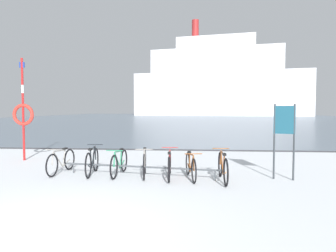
{
  "coord_description": "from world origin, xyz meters",
  "views": [
    {
      "loc": [
        2.39,
        -4.14,
        1.9
      ],
      "look_at": [
        1.37,
        8.04,
        1.23
      ],
      "focal_mm": 32.78,
      "sensor_mm": 36.0,
      "label": 1
    }
  ],
  "objects_px": {
    "bicycle_2": "(119,163)",
    "info_sign": "(284,128)",
    "bicycle_1": "(92,162)",
    "ferry_ship": "(219,83)",
    "bicycle_6": "(223,167)",
    "bicycle_4": "(170,165)",
    "bicycle_5": "(191,166)",
    "bicycle_3": "(145,163)",
    "rescue_post": "(23,112)",
    "bicycle_0": "(61,162)"
  },
  "relations": [
    {
      "from": "bicycle_3",
      "to": "rescue_post",
      "type": "relative_size",
      "value": 0.44
    },
    {
      "from": "info_sign",
      "to": "rescue_post",
      "type": "bearing_deg",
      "value": 164.49
    },
    {
      "from": "bicycle_4",
      "to": "bicycle_6",
      "type": "xyz_separation_m",
      "value": [
        1.43,
        -0.26,
        0.01
      ]
    },
    {
      "from": "bicycle_5",
      "to": "info_sign",
      "type": "bearing_deg",
      "value": 2.93
    },
    {
      "from": "bicycle_2",
      "to": "info_sign",
      "type": "xyz_separation_m",
      "value": [
        4.55,
        -0.18,
        1.03
      ]
    },
    {
      "from": "bicycle_0",
      "to": "ferry_ship",
      "type": "distance_m",
      "value": 84.95
    },
    {
      "from": "bicycle_6",
      "to": "info_sign",
      "type": "bearing_deg",
      "value": 10.98
    },
    {
      "from": "bicycle_1",
      "to": "bicycle_5",
      "type": "bearing_deg",
      "value": -6.36
    },
    {
      "from": "bicycle_3",
      "to": "rescue_post",
      "type": "xyz_separation_m",
      "value": [
        -4.9,
        2.33,
        1.4
      ]
    },
    {
      "from": "bicycle_0",
      "to": "bicycle_2",
      "type": "distance_m",
      "value": 1.78
    },
    {
      "from": "bicycle_5",
      "to": "rescue_post",
      "type": "height_order",
      "value": "rescue_post"
    },
    {
      "from": "bicycle_5",
      "to": "ferry_ship",
      "type": "distance_m",
      "value": 84.93
    },
    {
      "from": "bicycle_2",
      "to": "bicycle_3",
      "type": "distance_m",
      "value": 0.76
    },
    {
      "from": "bicycle_2",
      "to": "bicycle_6",
      "type": "bearing_deg",
      "value": -9.72
    },
    {
      "from": "bicycle_3",
      "to": "bicycle_0",
      "type": "bearing_deg",
      "value": 175.41
    },
    {
      "from": "bicycle_0",
      "to": "bicycle_3",
      "type": "distance_m",
      "value": 2.54
    },
    {
      "from": "bicycle_6",
      "to": "bicycle_3",
      "type": "bearing_deg",
      "value": 169.42
    },
    {
      "from": "bicycle_6",
      "to": "info_sign",
      "type": "distance_m",
      "value": 1.96
    },
    {
      "from": "info_sign",
      "to": "bicycle_3",
      "type": "bearing_deg",
      "value": 178.77
    },
    {
      "from": "bicycle_2",
      "to": "bicycle_4",
      "type": "height_order",
      "value": "bicycle_4"
    },
    {
      "from": "bicycle_2",
      "to": "info_sign",
      "type": "bearing_deg",
      "value": -2.24
    },
    {
      "from": "bicycle_1",
      "to": "ferry_ship",
      "type": "bearing_deg",
      "value": 82.98
    },
    {
      "from": "bicycle_4",
      "to": "rescue_post",
      "type": "xyz_separation_m",
      "value": [
        -5.62,
        2.47,
        1.42
      ]
    },
    {
      "from": "bicycle_1",
      "to": "bicycle_6",
      "type": "xyz_separation_m",
      "value": [
        3.7,
        -0.51,
        -0.01
      ]
    },
    {
      "from": "bicycle_1",
      "to": "bicycle_4",
      "type": "bearing_deg",
      "value": -6.34
    },
    {
      "from": "bicycle_5",
      "to": "bicycle_4",
      "type": "bearing_deg",
      "value": 173.56
    },
    {
      "from": "bicycle_1",
      "to": "ferry_ship",
      "type": "xyz_separation_m",
      "value": [
        10.31,
        83.78,
        9.21
      ]
    },
    {
      "from": "bicycle_3",
      "to": "bicycle_5",
      "type": "xyz_separation_m",
      "value": [
        1.3,
        -0.21,
        -0.03
      ]
    },
    {
      "from": "bicycle_6",
      "to": "bicycle_2",
      "type": "bearing_deg",
      "value": 170.28
    },
    {
      "from": "bicycle_0",
      "to": "info_sign",
      "type": "xyz_separation_m",
      "value": [
        6.32,
        -0.28,
        1.04
      ]
    },
    {
      "from": "bicycle_2",
      "to": "info_sign",
      "type": "height_order",
      "value": "info_sign"
    },
    {
      "from": "rescue_post",
      "to": "ferry_ship",
      "type": "bearing_deg",
      "value": 80.49
    },
    {
      "from": "bicycle_0",
      "to": "bicycle_1",
      "type": "relative_size",
      "value": 0.99
    },
    {
      "from": "bicycle_4",
      "to": "ferry_ship",
      "type": "relative_size",
      "value": 0.03
    },
    {
      "from": "bicycle_6",
      "to": "info_sign",
      "type": "relative_size",
      "value": 0.88
    },
    {
      "from": "bicycle_5",
      "to": "bicycle_1",
      "type": "bearing_deg",
      "value": 173.64
    },
    {
      "from": "bicycle_2",
      "to": "info_sign",
      "type": "distance_m",
      "value": 4.67
    },
    {
      "from": "bicycle_0",
      "to": "info_sign",
      "type": "distance_m",
      "value": 6.41
    },
    {
      "from": "bicycle_2",
      "to": "info_sign",
      "type": "relative_size",
      "value": 0.85
    },
    {
      "from": "bicycle_6",
      "to": "bicycle_4",
      "type": "bearing_deg",
      "value": 169.79
    },
    {
      "from": "bicycle_1",
      "to": "bicycle_6",
      "type": "bearing_deg",
      "value": -7.85
    },
    {
      "from": "bicycle_4",
      "to": "info_sign",
      "type": "xyz_separation_m",
      "value": [
        3.08,
        0.06,
        1.03
      ]
    },
    {
      "from": "bicycle_2",
      "to": "bicycle_5",
      "type": "xyz_separation_m",
      "value": [
        2.06,
        -0.31,
        -0.01
      ]
    },
    {
      "from": "bicycle_1",
      "to": "bicycle_2",
      "type": "height_order",
      "value": "bicycle_1"
    },
    {
      "from": "bicycle_4",
      "to": "ferry_ship",
      "type": "height_order",
      "value": "ferry_ship"
    },
    {
      "from": "bicycle_4",
      "to": "bicycle_6",
      "type": "distance_m",
      "value": 1.45
    },
    {
      "from": "bicycle_2",
      "to": "bicycle_5",
      "type": "distance_m",
      "value": 2.08
    },
    {
      "from": "bicycle_2",
      "to": "ferry_ship",
      "type": "height_order",
      "value": "ferry_ship"
    },
    {
      "from": "bicycle_0",
      "to": "ferry_ship",
      "type": "relative_size",
      "value": 0.03
    },
    {
      "from": "bicycle_1",
      "to": "bicycle_6",
      "type": "distance_m",
      "value": 3.74
    }
  ]
}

